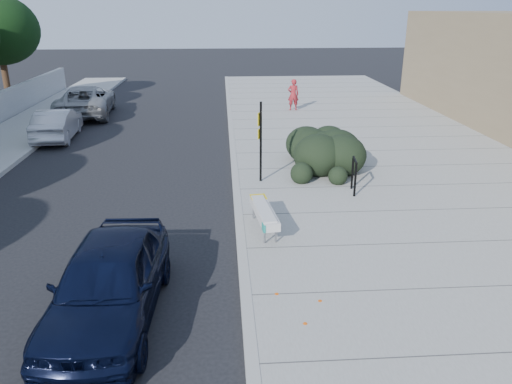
% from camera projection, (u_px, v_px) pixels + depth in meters
% --- Properties ---
extents(ground, '(120.00, 120.00, 0.00)m').
position_uv_depth(ground, '(242.00, 254.00, 11.63)').
color(ground, black).
rests_on(ground, ground).
extents(sidewalk_near, '(11.20, 50.00, 0.15)m').
position_uv_depth(sidewalk_near, '(403.00, 177.00, 16.63)').
color(sidewalk_near, gray).
rests_on(sidewalk_near, ground).
extents(curb_near, '(0.22, 50.00, 0.17)m').
position_uv_depth(curb_near, '(236.00, 181.00, 16.27)').
color(curb_near, '#9E9E99').
rests_on(curb_near, ground).
extents(bench, '(0.62, 2.03, 0.60)m').
position_uv_depth(bench, '(264.00, 212.00, 12.38)').
color(bench, gray).
rests_on(bench, sidewalk_near).
extents(bike_rack, '(0.15, 0.72, 1.05)m').
position_uv_depth(bike_rack, '(354.00, 172.00, 14.84)').
color(bike_rack, black).
rests_on(bike_rack, sidewalk_near).
extents(sign_post, '(0.15, 0.28, 2.55)m').
position_uv_depth(sign_post, '(260.00, 137.00, 15.54)').
color(sign_post, black).
rests_on(sign_post, sidewalk_near).
extents(hedge, '(3.49, 4.57, 1.54)m').
position_uv_depth(hedge, '(321.00, 144.00, 17.35)').
color(hedge, black).
rests_on(hedge, sidewalk_near).
extents(sedan_navy, '(1.98, 4.51, 1.51)m').
position_uv_depth(sedan_navy, '(109.00, 282.00, 9.01)').
color(sedan_navy, black).
rests_on(sedan_navy, ground).
extents(wagon_silver, '(1.67, 4.07, 1.31)m').
position_uv_depth(wagon_silver, '(57.00, 124.00, 21.46)').
color(wagon_silver, '#B5B5BA').
rests_on(wagon_silver, ground).
extents(suv_silver, '(3.11, 5.83, 1.56)m').
position_uv_depth(suv_silver, '(86.00, 101.00, 26.07)').
color(suv_silver, gray).
rests_on(suv_silver, ground).
extents(pedestrian, '(0.62, 0.42, 1.65)m').
position_uv_depth(pedestrian, '(293.00, 95.00, 26.67)').
color(pedestrian, maroon).
rests_on(pedestrian, sidewalk_near).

